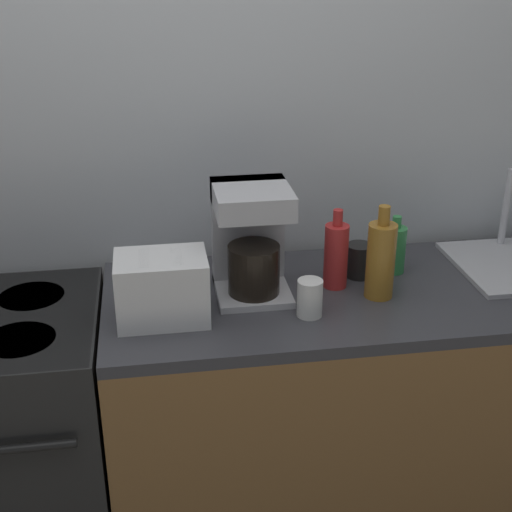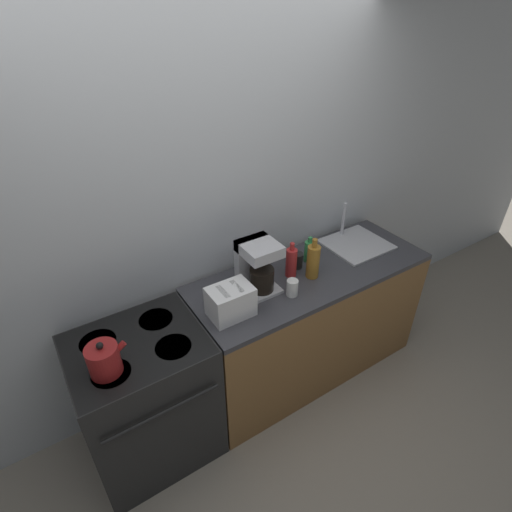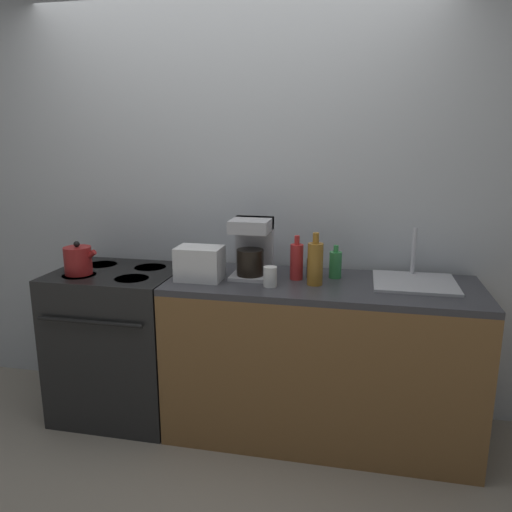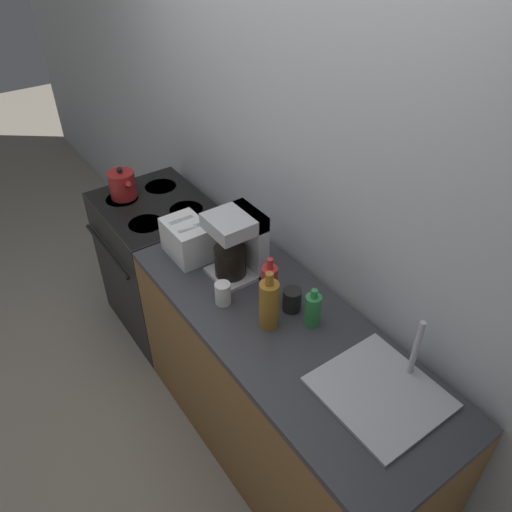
{
  "view_description": "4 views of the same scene",
  "coord_description": "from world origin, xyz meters",
  "px_view_note": "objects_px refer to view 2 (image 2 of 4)",
  "views": [
    {
      "loc": [
        -0.09,
        -1.54,
        1.89
      ],
      "look_at": [
        0.21,
        0.35,
        1.03
      ],
      "focal_mm": 50.0,
      "sensor_mm": 36.0,
      "label": 1
    },
    {
      "loc": [
        -0.9,
        -1.33,
        2.48
      ],
      "look_at": [
        0.22,
        0.41,
        1.12
      ],
      "focal_mm": 28.0,
      "sensor_mm": 36.0,
      "label": 2
    },
    {
      "loc": [
        0.8,
        -2.33,
        1.69
      ],
      "look_at": [
        0.22,
        0.39,
        1.03
      ],
      "focal_mm": 35.0,
      "sensor_mm": 36.0,
      "label": 3
    },
    {
      "loc": [
        1.78,
        -0.65,
        2.46
      ],
      "look_at": [
        0.33,
        0.38,
        1.09
      ],
      "focal_mm": 35.0,
      "sensor_mm": 36.0,
      "label": 4
    }
  ],
  "objects_px": {
    "stove": "(148,397)",
    "coffee_maker": "(257,265)",
    "bottle_green": "(309,251)",
    "bottle_amber": "(313,261)",
    "cup_white": "(292,288)",
    "kettle": "(104,360)",
    "toaster": "(231,302)",
    "bottle_red": "(291,262)",
    "cup_black": "(297,260)"
  },
  "relations": [
    {
      "from": "stove",
      "to": "coffee_maker",
      "type": "bearing_deg",
      "value": 4.53
    },
    {
      "from": "stove",
      "to": "bottle_green",
      "type": "bearing_deg",
      "value": 5.53
    },
    {
      "from": "coffee_maker",
      "to": "bottle_green",
      "type": "relative_size",
      "value": 1.78
    },
    {
      "from": "stove",
      "to": "bottle_amber",
      "type": "height_order",
      "value": "bottle_amber"
    },
    {
      "from": "stove",
      "to": "cup_white",
      "type": "xyz_separation_m",
      "value": [
        0.96,
        -0.12,
        0.5
      ]
    },
    {
      "from": "kettle",
      "to": "cup_white",
      "type": "relative_size",
      "value": 1.82
    },
    {
      "from": "stove",
      "to": "kettle",
      "type": "distance_m",
      "value": 0.57
    },
    {
      "from": "toaster",
      "to": "bottle_red",
      "type": "bearing_deg",
      "value": 13.09
    },
    {
      "from": "stove",
      "to": "bottle_red",
      "type": "height_order",
      "value": "bottle_red"
    },
    {
      "from": "bottle_amber",
      "to": "cup_black",
      "type": "xyz_separation_m",
      "value": [
        -0.02,
        0.14,
        -0.07
      ]
    },
    {
      "from": "stove",
      "to": "bottle_red",
      "type": "relative_size",
      "value": 3.69
    },
    {
      "from": "cup_black",
      "to": "cup_white",
      "type": "xyz_separation_m",
      "value": [
        -0.21,
        -0.23,
        0.0
      ]
    },
    {
      "from": "bottle_red",
      "to": "coffee_maker",
      "type": "bearing_deg",
      "value": 177.18
    },
    {
      "from": "bottle_red",
      "to": "bottle_amber",
      "type": "bearing_deg",
      "value": -37.44
    },
    {
      "from": "bottle_amber",
      "to": "bottle_red",
      "type": "xyz_separation_m",
      "value": [
        -0.11,
        0.09,
        -0.02
      ]
    },
    {
      "from": "kettle",
      "to": "cup_black",
      "type": "bearing_deg",
      "value": 9.08
    },
    {
      "from": "stove",
      "to": "kettle",
      "type": "relative_size",
      "value": 4.63
    },
    {
      "from": "toaster",
      "to": "bottle_red",
      "type": "xyz_separation_m",
      "value": [
        0.53,
        0.12,
        0.01
      ]
    },
    {
      "from": "toaster",
      "to": "coffee_maker",
      "type": "relative_size",
      "value": 0.75
    },
    {
      "from": "toaster",
      "to": "cup_white",
      "type": "relative_size",
      "value": 2.32
    },
    {
      "from": "stove",
      "to": "bottle_green",
      "type": "height_order",
      "value": "bottle_green"
    },
    {
      "from": "bottle_green",
      "to": "kettle",
      "type": "bearing_deg",
      "value": -171.05
    },
    {
      "from": "kettle",
      "to": "coffee_maker",
      "type": "bearing_deg",
      "value": 9.73
    },
    {
      "from": "kettle",
      "to": "bottle_green",
      "type": "relative_size",
      "value": 1.05
    },
    {
      "from": "coffee_maker",
      "to": "cup_black",
      "type": "height_order",
      "value": "coffee_maker"
    },
    {
      "from": "stove",
      "to": "bottle_red",
      "type": "xyz_separation_m",
      "value": [
        1.08,
        0.05,
        0.55
      ]
    },
    {
      "from": "coffee_maker",
      "to": "toaster",
      "type": "bearing_deg",
      "value": -153.35
    },
    {
      "from": "cup_black",
      "to": "cup_white",
      "type": "relative_size",
      "value": 0.98
    },
    {
      "from": "bottle_green",
      "to": "cup_black",
      "type": "xyz_separation_m",
      "value": [
        -0.12,
        -0.02,
        -0.03
      ]
    },
    {
      "from": "toaster",
      "to": "coffee_maker",
      "type": "xyz_separation_m",
      "value": [
        0.27,
        0.14,
        0.08
      ]
    },
    {
      "from": "coffee_maker",
      "to": "cup_black",
      "type": "relative_size",
      "value": 3.14
    },
    {
      "from": "kettle",
      "to": "bottle_amber",
      "type": "height_order",
      "value": "bottle_amber"
    },
    {
      "from": "coffee_maker",
      "to": "bottle_amber",
      "type": "bearing_deg",
      "value": -14.86
    },
    {
      "from": "cup_white",
      "to": "bottle_amber",
      "type": "bearing_deg",
      "value": 20.39
    },
    {
      "from": "bottle_amber",
      "to": "kettle",
      "type": "bearing_deg",
      "value": -176.93
    },
    {
      "from": "bottle_green",
      "to": "coffee_maker",
      "type": "bearing_deg",
      "value": -172.71
    },
    {
      "from": "cup_black",
      "to": "cup_white",
      "type": "height_order",
      "value": "cup_white"
    },
    {
      "from": "bottle_red",
      "to": "cup_black",
      "type": "height_order",
      "value": "bottle_red"
    },
    {
      "from": "coffee_maker",
      "to": "cup_black",
      "type": "distance_m",
      "value": 0.37
    },
    {
      "from": "coffee_maker",
      "to": "bottle_red",
      "type": "relative_size",
      "value": 1.35
    },
    {
      "from": "toaster",
      "to": "bottle_red",
      "type": "height_order",
      "value": "bottle_red"
    },
    {
      "from": "kettle",
      "to": "cup_white",
      "type": "height_order",
      "value": "kettle"
    },
    {
      "from": "toaster",
      "to": "cup_white",
      "type": "bearing_deg",
      "value": -6.71
    },
    {
      "from": "coffee_maker",
      "to": "cup_black",
      "type": "bearing_deg",
      "value": 7.22
    },
    {
      "from": "toaster",
      "to": "bottle_red",
      "type": "relative_size",
      "value": 1.01
    },
    {
      "from": "stove",
      "to": "toaster",
      "type": "relative_size",
      "value": 3.64
    },
    {
      "from": "stove",
      "to": "kettle",
      "type": "height_order",
      "value": "kettle"
    },
    {
      "from": "stove",
      "to": "bottle_amber",
      "type": "bearing_deg",
      "value": -1.58
    },
    {
      "from": "kettle",
      "to": "toaster",
      "type": "relative_size",
      "value": 0.79
    },
    {
      "from": "bottle_amber",
      "to": "coffee_maker",
      "type": "bearing_deg",
      "value": 165.14
    }
  ]
}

